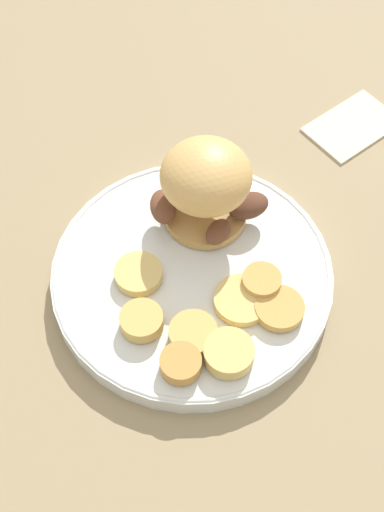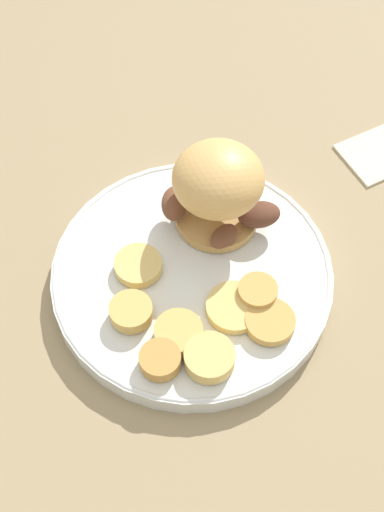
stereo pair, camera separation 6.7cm
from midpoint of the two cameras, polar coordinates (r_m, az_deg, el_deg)
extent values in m
plane|color=#937F5B|center=(0.72, -2.69, -2.32)|extent=(4.00, 4.00, 0.00)
cylinder|color=silver|center=(0.71, -2.73, -1.87)|extent=(0.28, 0.28, 0.02)
torus|color=silver|center=(0.70, -2.76, -1.47)|extent=(0.28, 0.28, 0.01)
cylinder|color=tan|center=(0.73, -1.59, 3.22)|extent=(0.08, 0.08, 0.01)
ellipsoid|color=brown|center=(0.70, -0.41, 1.60)|extent=(0.03, 0.04, 0.01)
ellipsoid|color=brown|center=(0.73, -2.76, 5.47)|extent=(0.04, 0.05, 0.02)
ellipsoid|color=brown|center=(0.71, -5.04, 3.75)|extent=(0.05, 0.05, 0.02)
ellipsoid|color=#563323|center=(0.74, -2.03, 6.35)|extent=(0.03, 0.04, 0.01)
ellipsoid|color=#563323|center=(0.71, 1.82, 3.86)|extent=(0.05, 0.05, 0.02)
ellipsoid|color=tan|center=(0.68, -1.71, 6.22)|extent=(0.09, 0.09, 0.06)
cylinder|color=#DBB766|center=(0.67, 0.90, -4.04)|extent=(0.05, 0.05, 0.01)
cylinder|color=tan|center=(0.65, -2.87, -6.50)|extent=(0.05, 0.05, 0.01)
cylinder|color=tan|center=(0.66, -7.00, -5.37)|extent=(0.04, 0.04, 0.02)
cylinder|color=#DBB766|center=(0.64, -0.06, -8.03)|extent=(0.05, 0.05, 0.02)
cylinder|color=#BC8942|center=(0.64, -3.95, -8.83)|extent=(0.04, 0.04, 0.02)
cylinder|color=tan|center=(0.67, 4.16, -4.44)|extent=(0.05, 0.05, 0.01)
cylinder|color=tan|center=(0.68, 2.78, -2.30)|extent=(0.04, 0.04, 0.02)
cylinder|color=#DBB766|center=(0.69, -7.09, -1.64)|extent=(0.05, 0.05, 0.01)
cube|color=beige|center=(0.86, 10.53, 10.12)|extent=(0.09, 0.12, 0.01)
camera|label=1|loc=(0.03, -92.87, -4.35)|focal=50.00mm
camera|label=2|loc=(0.03, 87.13, 4.35)|focal=50.00mm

